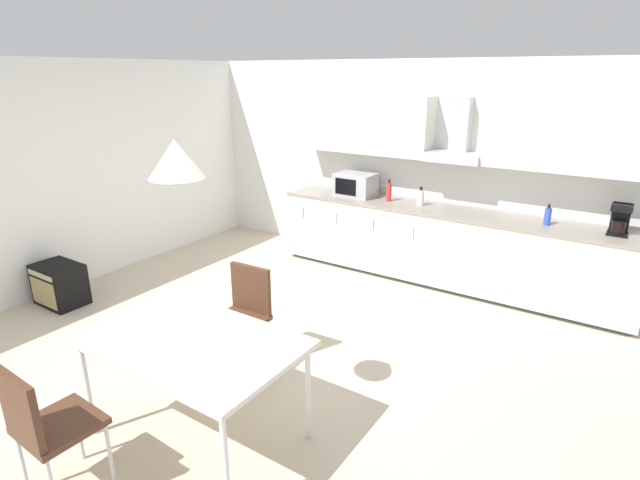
{
  "coord_description": "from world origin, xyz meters",
  "views": [
    {
      "loc": [
        2.52,
        -2.72,
        2.36
      ],
      "look_at": [
        0.3,
        0.64,
        1.0
      ],
      "focal_mm": 28.0,
      "sensor_mm": 36.0,
      "label": 1
    }
  ],
  "objects_px": {
    "chair_near_left": "(43,421)",
    "microwave": "(355,185)",
    "bottle_blue": "(548,216)",
    "pendant_lamp": "(176,159)",
    "bottle_white": "(421,197)",
    "chair_far_left": "(244,308)",
    "bottle_red": "(389,192)",
    "dining_table": "(193,346)",
    "guitar_amp": "(60,284)",
    "coffee_maker": "(620,219)"
  },
  "relations": [
    {
      "from": "chair_near_left",
      "to": "microwave",
      "type": "bearing_deg",
      "value": 96.18
    },
    {
      "from": "bottle_blue",
      "to": "pendant_lamp",
      "type": "bearing_deg",
      "value": -113.3
    },
    {
      "from": "bottle_white",
      "to": "chair_far_left",
      "type": "distance_m",
      "value": 2.69
    },
    {
      "from": "chair_near_left",
      "to": "bottle_blue",
      "type": "bearing_deg",
      "value": 67.21
    },
    {
      "from": "bottle_white",
      "to": "bottle_red",
      "type": "bearing_deg",
      "value": -178.32
    },
    {
      "from": "bottle_red",
      "to": "dining_table",
      "type": "xyz_separation_m",
      "value": [
        0.31,
        -3.44,
        -0.3
      ]
    },
    {
      "from": "bottle_red",
      "to": "guitar_amp",
      "type": "bearing_deg",
      "value": -131.18
    },
    {
      "from": "bottle_blue",
      "to": "bottle_red",
      "type": "bearing_deg",
      "value": 179.54
    },
    {
      "from": "chair_near_left",
      "to": "pendant_lamp",
      "type": "distance_m",
      "value": 1.63
    },
    {
      "from": "bottle_blue",
      "to": "dining_table",
      "type": "xyz_separation_m",
      "value": [
        -1.48,
        -3.43,
        -0.28
      ]
    },
    {
      "from": "bottle_white",
      "to": "chair_near_left",
      "type": "distance_m",
      "value": 4.32
    },
    {
      "from": "guitar_amp",
      "to": "bottle_white",
      "type": "bearing_deg",
      "value": 44.62
    },
    {
      "from": "bottle_red",
      "to": "dining_table",
      "type": "relative_size",
      "value": 0.19
    },
    {
      "from": "chair_far_left",
      "to": "pendant_lamp",
      "type": "bearing_deg",
      "value": -69.31
    },
    {
      "from": "coffee_maker",
      "to": "bottle_white",
      "type": "height_order",
      "value": "coffee_maker"
    },
    {
      "from": "dining_table",
      "to": "chair_far_left",
      "type": "bearing_deg",
      "value": 110.69
    },
    {
      "from": "microwave",
      "to": "dining_table",
      "type": "distance_m",
      "value": 3.55
    },
    {
      "from": "chair_near_left",
      "to": "bottle_white",
      "type": "bearing_deg",
      "value": 84.56
    },
    {
      "from": "coffee_maker",
      "to": "guitar_amp",
      "type": "height_order",
      "value": "coffee_maker"
    },
    {
      "from": "dining_table",
      "to": "coffee_maker",
      "type": "bearing_deg",
      "value": 58.85
    },
    {
      "from": "dining_table",
      "to": "pendant_lamp",
      "type": "height_order",
      "value": "pendant_lamp"
    },
    {
      "from": "chair_near_left",
      "to": "pendant_lamp",
      "type": "bearing_deg",
      "value": 69.36
    },
    {
      "from": "dining_table",
      "to": "guitar_amp",
      "type": "height_order",
      "value": "dining_table"
    },
    {
      "from": "dining_table",
      "to": "pendant_lamp",
      "type": "bearing_deg",
      "value": 116.57
    },
    {
      "from": "dining_table",
      "to": "chair_near_left",
      "type": "distance_m",
      "value": 0.9
    },
    {
      "from": "microwave",
      "to": "chair_far_left",
      "type": "relative_size",
      "value": 0.55
    },
    {
      "from": "microwave",
      "to": "chair_near_left",
      "type": "bearing_deg",
      "value": -83.82
    },
    {
      "from": "microwave",
      "to": "bottle_white",
      "type": "bearing_deg",
      "value": 0.17
    },
    {
      "from": "microwave",
      "to": "bottle_blue",
      "type": "height_order",
      "value": "microwave"
    },
    {
      "from": "guitar_amp",
      "to": "chair_far_left",
      "type": "bearing_deg",
      "value": 4.48
    },
    {
      "from": "bottle_red",
      "to": "bottle_white",
      "type": "distance_m",
      "value": 0.4
    },
    {
      "from": "bottle_red",
      "to": "chair_far_left",
      "type": "relative_size",
      "value": 0.3
    },
    {
      "from": "bottle_red",
      "to": "chair_near_left",
      "type": "height_order",
      "value": "bottle_red"
    },
    {
      "from": "dining_table",
      "to": "chair_far_left",
      "type": "height_order",
      "value": "chair_far_left"
    },
    {
      "from": "coffee_maker",
      "to": "bottle_blue",
      "type": "height_order",
      "value": "coffee_maker"
    },
    {
      "from": "microwave",
      "to": "bottle_red",
      "type": "height_order",
      "value": "microwave"
    },
    {
      "from": "coffee_maker",
      "to": "guitar_amp",
      "type": "xyz_separation_m",
      "value": [
        -4.86,
        -2.84,
        -0.81
      ]
    },
    {
      "from": "bottle_white",
      "to": "guitar_amp",
      "type": "distance_m",
      "value": 4.08
    },
    {
      "from": "chair_near_left",
      "to": "chair_far_left",
      "type": "relative_size",
      "value": 1.0
    },
    {
      "from": "bottle_blue",
      "to": "chair_far_left",
      "type": "height_order",
      "value": "bottle_blue"
    },
    {
      "from": "pendant_lamp",
      "to": "bottle_red",
      "type": "bearing_deg",
      "value": 95.07
    },
    {
      "from": "bottle_blue",
      "to": "guitar_amp",
      "type": "distance_m",
      "value": 5.13
    },
    {
      "from": "bottle_blue",
      "to": "chair_far_left",
      "type": "distance_m",
      "value": 3.19
    },
    {
      "from": "chair_near_left",
      "to": "coffee_maker",
      "type": "bearing_deg",
      "value": 60.73
    },
    {
      "from": "microwave",
      "to": "chair_far_left",
      "type": "height_order",
      "value": "microwave"
    },
    {
      "from": "dining_table",
      "to": "bottle_white",
      "type": "bearing_deg",
      "value": 88.42
    },
    {
      "from": "chair_near_left",
      "to": "chair_far_left",
      "type": "height_order",
      "value": "same"
    },
    {
      "from": "bottle_red",
      "to": "guitar_amp",
      "type": "height_order",
      "value": "bottle_red"
    },
    {
      "from": "microwave",
      "to": "pendant_lamp",
      "type": "bearing_deg",
      "value": -77.33
    },
    {
      "from": "chair_far_left",
      "to": "bottle_white",
      "type": "bearing_deg",
      "value": 81.16
    }
  ]
}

